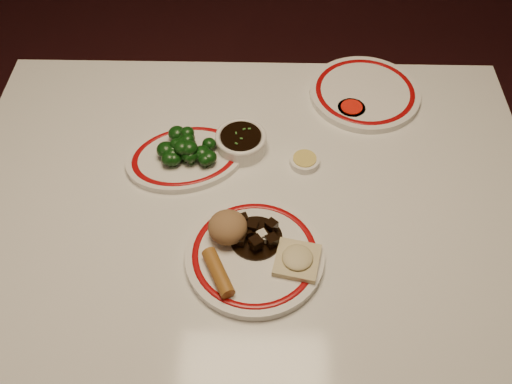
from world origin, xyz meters
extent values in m
plane|color=black|center=(0.00, 0.00, 0.00)|extent=(7.00, 7.00, 0.00)
cube|color=white|center=(0.00, 0.00, 0.73)|extent=(1.20, 0.90, 0.04)
cylinder|color=black|center=(-0.54, 0.39, 0.35)|extent=(0.06, 0.06, 0.71)
cylinder|color=black|center=(0.54, 0.39, 0.35)|extent=(0.06, 0.06, 0.71)
cylinder|color=white|center=(0.01, -0.13, 0.76)|extent=(0.28, 0.28, 0.02)
torus|color=#930709|center=(0.01, -0.13, 0.77)|extent=(0.24, 0.24, 0.00)
ellipsoid|color=#956C46|center=(-0.04, -0.09, 0.79)|extent=(0.07, 0.07, 0.05)
cylinder|color=#9F6627|center=(-0.05, -0.18, 0.78)|extent=(0.07, 0.10, 0.03)
cube|color=beige|center=(0.09, -0.15, 0.77)|extent=(0.09, 0.09, 0.01)
ellipsoid|color=beige|center=(0.09, -0.15, 0.78)|extent=(0.06, 0.06, 0.02)
cylinder|color=black|center=(0.02, -0.10, 0.77)|extent=(0.10, 0.10, 0.00)
cube|color=black|center=(0.01, -0.08, 0.78)|extent=(0.02, 0.02, 0.02)
cube|color=black|center=(0.03, -0.10, 0.78)|extent=(0.03, 0.03, 0.02)
cube|color=black|center=(0.02, -0.12, 0.79)|extent=(0.03, 0.03, 0.02)
cube|color=black|center=(-0.01, -0.07, 0.78)|extent=(0.02, 0.02, 0.02)
cube|color=black|center=(0.00, -0.10, 0.78)|extent=(0.02, 0.02, 0.02)
cube|color=black|center=(0.05, -0.08, 0.79)|extent=(0.03, 0.03, 0.02)
cube|color=black|center=(0.01, -0.09, 0.79)|extent=(0.03, 0.03, 0.02)
cube|color=black|center=(0.02, -0.10, 0.78)|extent=(0.02, 0.02, 0.02)
cube|color=black|center=(-0.01, -0.11, 0.78)|extent=(0.02, 0.02, 0.02)
cube|color=black|center=(0.05, -0.11, 0.78)|extent=(0.03, 0.03, 0.02)
cube|color=beige|center=(0.03, -0.10, 0.79)|extent=(0.02, 0.02, 0.01)
cube|color=beige|center=(0.03, -0.11, 0.78)|extent=(0.02, 0.02, 0.01)
torus|color=#930709|center=(-0.14, 0.11, 0.77)|extent=(0.28, 0.28, 0.00)
cylinder|color=#23471C|center=(-0.17, 0.09, 0.77)|extent=(0.01, 0.01, 0.01)
ellipsoid|color=#0D360D|center=(-0.17, 0.09, 0.79)|extent=(0.03, 0.03, 0.03)
cylinder|color=#23471C|center=(-0.10, 0.10, 0.77)|extent=(0.01, 0.01, 0.01)
ellipsoid|color=#0D360D|center=(-0.10, 0.10, 0.79)|extent=(0.04, 0.04, 0.03)
cylinder|color=#23471C|center=(-0.18, 0.11, 0.77)|extent=(0.01, 0.01, 0.01)
ellipsoid|color=#0D360D|center=(-0.18, 0.11, 0.79)|extent=(0.04, 0.04, 0.03)
cylinder|color=#23471C|center=(-0.16, 0.11, 0.77)|extent=(0.01, 0.01, 0.01)
ellipsoid|color=#0D360D|center=(-0.16, 0.11, 0.79)|extent=(0.03, 0.03, 0.03)
cylinder|color=#23471C|center=(-0.09, 0.09, 0.77)|extent=(0.01, 0.01, 0.01)
ellipsoid|color=#0D360D|center=(-0.09, 0.09, 0.78)|extent=(0.03, 0.03, 0.02)
cylinder|color=#23471C|center=(-0.16, 0.10, 0.77)|extent=(0.01, 0.01, 0.01)
ellipsoid|color=#0D360D|center=(-0.16, 0.10, 0.79)|extent=(0.03, 0.03, 0.02)
cylinder|color=#23471C|center=(-0.14, 0.10, 0.77)|extent=(0.01, 0.01, 0.01)
ellipsoid|color=#0D360D|center=(-0.14, 0.10, 0.79)|extent=(0.03, 0.03, 0.02)
cylinder|color=#23471C|center=(-0.16, 0.09, 0.77)|extent=(0.01, 0.01, 0.01)
ellipsoid|color=#0D360D|center=(-0.16, 0.09, 0.78)|extent=(0.03, 0.03, 0.03)
cylinder|color=#23471C|center=(-0.14, 0.12, 0.77)|extent=(0.01, 0.01, 0.02)
ellipsoid|color=#0D360D|center=(-0.14, 0.12, 0.79)|extent=(0.03, 0.03, 0.03)
cylinder|color=#23471C|center=(-0.09, 0.13, 0.77)|extent=(0.01, 0.01, 0.01)
ellipsoid|color=#0D360D|center=(-0.09, 0.13, 0.78)|extent=(0.03, 0.03, 0.02)
cylinder|color=#23471C|center=(-0.12, 0.09, 0.77)|extent=(0.01, 0.01, 0.01)
ellipsoid|color=#0D360D|center=(-0.12, 0.09, 0.79)|extent=(0.03, 0.03, 0.03)
cylinder|color=#23471C|center=(-0.14, 0.14, 0.77)|extent=(0.01, 0.01, 0.01)
ellipsoid|color=#0D360D|center=(-0.14, 0.14, 0.79)|extent=(0.03, 0.03, 0.02)
cylinder|color=#23471C|center=(-0.09, 0.09, 0.77)|extent=(0.01, 0.01, 0.01)
ellipsoid|color=#0D360D|center=(-0.09, 0.09, 0.79)|extent=(0.03, 0.03, 0.03)
cylinder|color=#23471C|center=(-0.13, 0.10, 0.77)|extent=(0.01, 0.01, 0.01)
ellipsoid|color=#0D360D|center=(-0.13, 0.10, 0.79)|extent=(0.03, 0.03, 0.03)
cylinder|color=#23471C|center=(-0.14, 0.14, 0.77)|extent=(0.01, 0.01, 0.01)
ellipsoid|color=#0D360D|center=(-0.14, 0.14, 0.79)|extent=(0.03, 0.03, 0.03)
cylinder|color=#23471C|center=(-0.13, 0.13, 0.77)|extent=(0.01, 0.01, 0.01)
ellipsoid|color=#0D360D|center=(-0.13, 0.13, 0.79)|extent=(0.03, 0.03, 0.02)
cylinder|color=#23471C|center=(-0.16, 0.16, 0.77)|extent=(0.01, 0.01, 0.01)
ellipsoid|color=#0D360D|center=(-0.16, 0.16, 0.79)|extent=(0.04, 0.04, 0.03)
ellipsoid|color=#0D360D|center=(-0.13, 0.10, 0.80)|extent=(0.04, 0.04, 0.03)
ellipsoid|color=#0D360D|center=(-0.13, 0.14, 0.80)|extent=(0.03, 0.03, 0.03)
ellipsoid|color=#0D360D|center=(-0.13, 0.13, 0.80)|extent=(0.03, 0.03, 0.02)
ellipsoid|color=#0D360D|center=(-0.16, 0.11, 0.80)|extent=(0.03, 0.03, 0.02)
ellipsoid|color=#0D360D|center=(-0.14, 0.12, 0.80)|extent=(0.03, 0.03, 0.03)
ellipsoid|color=#0D360D|center=(-0.13, 0.11, 0.80)|extent=(0.03, 0.03, 0.02)
ellipsoid|color=#0D360D|center=(-0.13, 0.14, 0.80)|extent=(0.03, 0.03, 0.02)
ellipsoid|color=#0D360D|center=(-0.14, 0.10, 0.80)|extent=(0.03, 0.03, 0.03)
cylinder|color=white|center=(-0.02, 0.15, 0.77)|extent=(0.11, 0.11, 0.04)
cylinder|color=black|center=(-0.02, 0.15, 0.79)|extent=(0.09, 0.09, 0.00)
cylinder|color=white|center=(0.23, 0.27, 0.76)|extent=(0.06, 0.06, 0.02)
cylinder|color=red|center=(0.23, 0.27, 0.77)|extent=(0.05, 0.05, 0.00)
cylinder|color=white|center=(0.12, 0.11, 0.76)|extent=(0.06, 0.06, 0.02)
cylinder|color=#D5BD57|center=(0.12, 0.11, 0.77)|extent=(0.05, 0.05, 0.00)
cylinder|color=white|center=(0.27, 0.33, 0.76)|extent=(0.30, 0.30, 0.02)
torus|color=#930709|center=(0.27, 0.33, 0.77)|extent=(0.26, 0.26, 0.00)
camera|label=1|loc=(0.03, -0.71, 1.66)|focal=40.00mm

